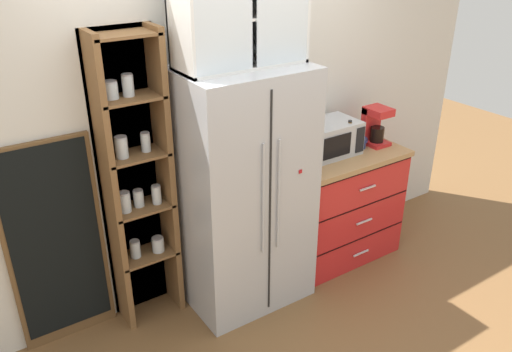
# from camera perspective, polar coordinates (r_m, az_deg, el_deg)

# --- Properties ---
(ground_plane) EXTENTS (10.65, 10.65, 0.00)m
(ground_plane) POSITION_cam_1_polar(r_m,az_deg,el_deg) (4.06, -0.89, -12.79)
(ground_plane) COLOR brown
(wall_back_cream) EXTENTS (4.96, 0.10, 2.55)m
(wall_back_cream) POSITION_cam_1_polar(r_m,az_deg,el_deg) (3.73, -4.37, 6.05)
(wall_back_cream) COLOR silver
(wall_back_cream) RESTS_ON ground
(refrigerator) EXTENTS (0.86, 0.64, 1.74)m
(refrigerator) POSITION_cam_1_polar(r_m,az_deg,el_deg) (3.61, -1.32, -1.63)
(refrigerator) COLOR #B7BABF
(refrigerator) RESTS_ON ground
(pantry_shelf_column) EXTENTS (0.46, 0.27, 2.01)m
(pantry_shelf_column) POSITION_cam_1_polar(r_m,az_deg,el_deg) (3.48, -13.08, -0.43)
(pantry_shelf_column) COLOR brown
(pantry_shelf_column) RESTS_ON ground
(counter_cabinet) EXTENTS (0.97, 0.60, 0.93)m
(counter_cabinet) POSITION_cam_1_polar(r_m,az_deg,el_deg) (4.34, 9.07, -3.03)
(counter_cabinet) COLOR red
(counter_cabinet) RESTS_ON ground
(microwave) EXTENTS (0.44, 0.33, 0.26)m
(microwave) POSITION_cam_1_polar(r_m,az_deg,el_deg) (4.05, 8.01, 4.15)
(microwave) COLOR #B7BABF
(microwave) RESTS_ON counter_cabinet
(coffee_maker) EXTENTS (0.17, 0.20, 0.31)m
(coffee_maker) POSITION_cam_1_polar(r_m,az_deg,el_deg) (4.30, 12.85, 5.43)
(coffee_maker) COLOR red
(coffee_maker) RESTS_ON counter_cabinet
(mug_red) EXTENTS (0.12, 0.08, 0.09)m
(mug_red) POSITION_cam_1_polar(r_m,az_deg,el_deg) (3.89, 5.06, 2.04)
(mug_red) COLOR red
(mug_red) RESTS_ON counter_cabinet
(mug_navy) EXTENTS (0.11, 0.08, 0.09)m
(mug_navy) POSITION_cam_1_polar(r_m,az_deg,el_deg) (4.23, 11.42, 3.62)
(mug_navy) COLOR navy
(mug_navy) RESTS_ON counter_cabinet
(bottle_amber) EXTENTS (0.07, 0.07, 0.28)m
(bottle_amber) POSITION_cam_1_polar(r_m,az_deg,el_deg) (4.06, 10.11, 3.94)
(bottle_amber) COLOR brown
(bottle_amber) RESTS_ON counter_cabinet
(bottle_green) EXTENTS (0.07, 0.07, 0.26)m
(bottle_green) POSITION_cam_1_polar(r_m,az_deg,el_deg) (4.15, 8.80, 4.41)
(bottle_green) COLOR #285B33
(bottle_green) RESTS_ON counter_cabinet
(upper_cabinet) EXTENTS (0.82, 0.32, 0.60)m
(upper_cabinet) POSITION_cam_1_polar(r_m,az_deg,el_deg) (3.28, -1.99, 17.04)
(upper_cabinet) COLOR silver
(upper_cabinet) RESTS_ON refrigerator
(chalkboard_menu) EXTENTS (0.60, 0.04, 1.42)m
(chalkboard_menu) POSITION_cam_1_polar(r_m,az_deg,el_deg) (3.54, -21.03, -7.06)
(chalkboard_menu) COLOR brown
(chalkboard_menu) RESTS_ON ground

